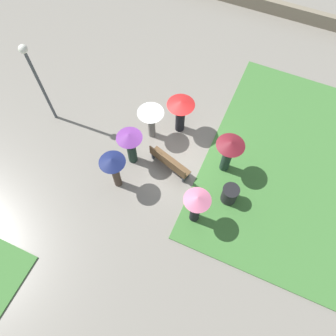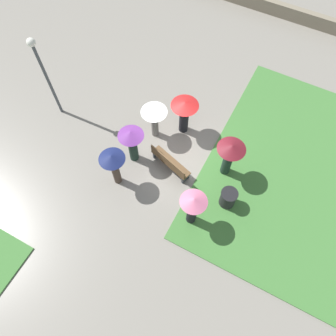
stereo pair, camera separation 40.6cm
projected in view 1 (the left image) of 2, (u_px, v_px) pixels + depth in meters
The scene contains 12 objects.
ground_plane at pixel (175, 151), 13.69m from camera, with size 90.00×90.00×0.00m, color gray.
lawn_patch_near at pixel (313, 172), 13.17m from camera, with size 8.42×9.74×0.06m.
parapet_wall at pixel (250, 1), 17.89m from camera, with size 45.00×0.35×0.71m.
park_bench at pixel (169, 163), 12.87m from camera, with size 1.86×0.93×0.90m.
lamp_post at pixel (36, 75), 12.28m from camera, with size 0.32×0.32×3.95m.
trash_bin at pixel (230, 195), 12.25m from camera, with size 0.64×0.64×0.87m.
crowd_person_maroon at pixel (229, 151), 12.14m from camera, with size 1.06×1.06×1.93m.
crowd_person_navy at pixel (114, 166), 11.75m from camera, with size 0.96×0.96×1.91m.
crowd_person_red at pixel (181, 110), 13.14m from camera, with size 1.12×1.12×1.80m.
crowd_person_white at pixel (151, 116), 12.97m from camera, with size 1.06×1.06×1.68m.
crowd_person_purple at pixel (130, 142), 12.37m from camera, with size 1.00×1.00×1.84m.
crowd_person_pink at pixel (196, 205), 11.14m from camera, with size 0.95×0.95×1.93m.
Camera 1 is at (-2.68, 6.68, 11.67)m, focal length 35.00 mm.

